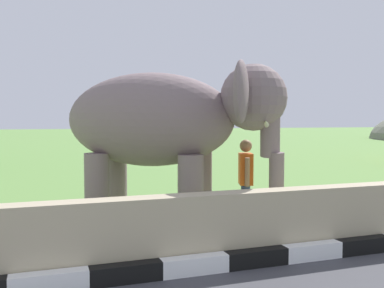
% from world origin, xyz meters
% --- Properties ---
extents(barrier_parapet, '(28.00, 0.36, 1.00)m').
position_xyz_m(barrier_parapet, '(2.00, 4.54, 0.50)').
color(barrier_parapet, tan).
rests_on(barrier_parapet, ground_plane).
extents(elephant, '(3.95, 3.49, 2.99)m').
position_xyz_m(elephant, '(3.15, 6.56, 1.97)').
color(elephant, slate).
rests_on(elephant, ground_plane).
extents(person_handler, '(0.36, 0.62, 1.66)m').
position_xyz_m(person_handler, '(4.55, 6.28, 0.93)').
color(person_handler, navy).
rests_on(person_handler, ground_plane).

